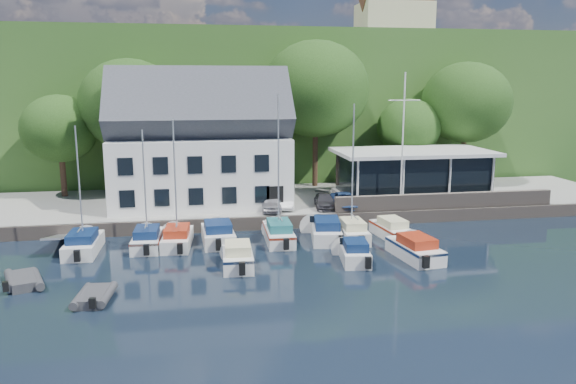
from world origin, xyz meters
name	(u,v)px	position (x,y,z in m)	size (l,w,h in m)	color
ground	(334,277)	(0.00, 0.00, 0.00)	(180.00, 180.00, 0.00)	black
quay	(284,203)	(0.00, 17.50, 0.50)	(60.00, 13.00, 1.00)	gray
quay_face	(298,222)	(0.00, 11.00, 0.50)	(60.00, 0.30, 1.00)	#665A52
hillside	(239,100)	(0.00, 62.00, 8.00)	(160.00, 75.00, 16.00)	#2B531F
field_patch	(280,50)	(8.00, 70.00, 16.15)	(50.00, 30.00, 0.30)	#515B2D
farmhouse	(394,17)	(22.00, 52.00, 20.10)	(10.40, 7.00, 8.20)	beige
harbor_building	(201,151)	(-7.00, 16.50, 5.35)	(14.40, 8.20, 8.70)	silver
club_pavilion	(412,174)	(11.00, 16.00, 3.05)	(13.20, 7.20, 4.10)	black
seawall	(445,201)	(12.00, 11.40, 1.60)	(18.00, 0.50, 1.20)	#665A52
gangway	(62,246)	(-16.50, 9.00, 0.00)	(1.20, 6.00, 1.40)	silver
car_silver	(271,202)	(-1.73, 12.93, 1.64)	(1.50, 3.74, 1.27)	#B5B4B9
car_white	(286,201)	(-0.46, 13.56, 1.55)	(1.17, 3.34, 1.10)	silver
car_dgrey	(325,201)	(2.59, 13.15, 1.54)	(1.51, 3.73, 1.08)	#313036
car_blue	(344,200)	(4.18, 13.06, 1.62)	(1.43, 3.61, 1.24)	navy
flagpole	(403,142)	(8.44, 11.92, 6.29)	(2.54, 0.20, 10.58)	silver
tree_0	(61,146)	(-18.82, 21.54, 5.41)	(6.45, 6.45, 8.82)	black
tree_1	(131,127)	(-12.90, 21.46, 6.93)	(8.68, 8.68, 11.86)	black
tree_2	(251,136)	(-2.39, 21.50, 5.98)	(7.29, 7.29, 9.97)	black
tree_3	(316,114)	(3.92, 22.73, 7.85)	(10.02, 10.02, 13.69)	black
tree_4	(409,142)	(12.91, 21.81, 5.16)	(6.08, 6.08, 8.32)	black
tree_5	(465,123)	(18.53, 21.64, 6.88)	(8.60, 8.60, 11.75)	black
boat_r1_0	(79,185)	(-14.80, 7.36, 4.41)	(2.09, 6.58, 8.83)	silver
boat_r1_1	(145,184)	(-10.81, 7.80, 4.31)	(1.95, 6.13, 8.63)	silver
boat_r1_2	(175,184)	(-8.85, 7.81, 4.26)	(1.97, 6.37, 8.52)	silver
boat_r1_3	(218,232)	(-6.12, 7.99, 0.79)	(2.25, 6.04, 1.57)	silver
boat_r1_4	(278,176)	(-1.97, 7.71, 4.60)	(1.94, 6.85, 9.20)	silver
boat_r1_5	(326,229)	(1.37, 7.67, 0.78)	(2.14, 6.76, 1.55)	silver
boat_r1_6	(353,176)	(3.12, 7.32, 4.49)	(1.86, 6.12, 8.98)	silver
boat_r1_7	(391,227)	(6.09, 7.44, 0.71)	(1.82, 5.79, 1.42)	silver
boat_r2_2	(237,254)	(-5.22, 2.80, 0.76)	(1.92, 5.41, 1.53)	silver
boat_r2_3	(355,251)	(1.94, 2.55, 0.70)	(1.75, 5.02, 1.41)	silver
boat_r2_4	(415,247)	(5.84, 2.53, 0.76)	(2.09, 6.39, 1.52)	silver
dinghy_0	(24,279)	(-16.94, 1.68, 0.37)	(1.89, 3.15, 0.74)	#323337
dinghy_1	(94,295)	(-12.78, -1.31, 0.35)	(1.78, 2.96, 0.69)	#323337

